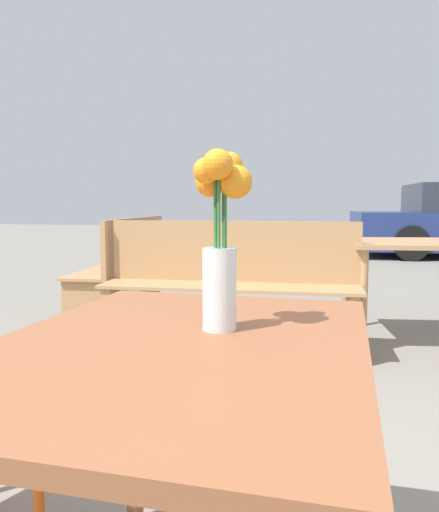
{
  "coord_description": "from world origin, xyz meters",
  "views": [
    {
      "loc": [
        0.29,
        -0.9,
        0.96
      ],
      "look_at": [
        0.06,
        0.09,
        0.86
      ],
      "focal_mm": 35.0,
      "sensor_mm": 36.0,
      "label": 1
    }
  ],
  "objects_px": {
    "bench_near": "(231,281)",
    "table_back": "(412,256)",
    "flower_vase": "(220,239)",
    "bench_middle": "(127,265)",
    "table_front": "(181,391)"
  },
  "relations": [
    {
      "from": "table_front",
      "to": "bench_near",
      "type": "height_order",
      "value": "bench_near"
    },
    {
      "from": "bench_near",
      "to": "table_back",
      "type": "distance_m",
      "value": 1.29
    },
    {
      "from": "table_front",
      "to": "bench_near",
      "type": "relative_size",
      "value": 0.58
    },
    {
      "from": "flower_vase",
      "to": "bench_middle",
      "type": "relative_size",
      "value": 0.24
    },
    {
      "from": "bench_near",
      "to": "table_back",
      "type": "relative_size",
      "value": 1.67
    },
    {
      "from": "table_front",
      "to": "table_back",
      "type": "relative_size",
      "value": 0.97
    },
    {
      "from": "flower_vase",
      "to": "table_back",
      "type": "height_order",
      "value": "flower_vase"
    },
    {
      "from": "table_front",
      "to": "table_back",
      "type": "xyz_separation_m",
      "value": [
        0.81,
        2.74,
        0.01
      ]
    },
    {
      "from": "table_back",
      "to": "table_front",
      "type": "bearing_deg",
      "value": -106.45
    },
    {
      "from": "table_front",
      "to": "table_back",
      "type": "bearing_deg",
      "value": 73.55
    },
    {
      "from": "table_front",
      "to": "flower_vase",
      "type": "distance_m",
      "value": 0.31
    },
    {
      "from": "bench_near",
      "to": "table_back",
      "type": "bearing_deg",
      "value": 23.41
    },
    {
      "from": "table_front",
      "to": "bench_middle",
      "type": "bearing_deg",
      "value": 115.51
    },
    {
      "from": "table_front",
      "to": "table_back",
      "type": "height_order",
      "value": "table_back"
    },
    {
      "from": "flower_vase",
      "to": "table_front",
      "type": "bearing_deg",
      "value": -122.54
    }
  ]
}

